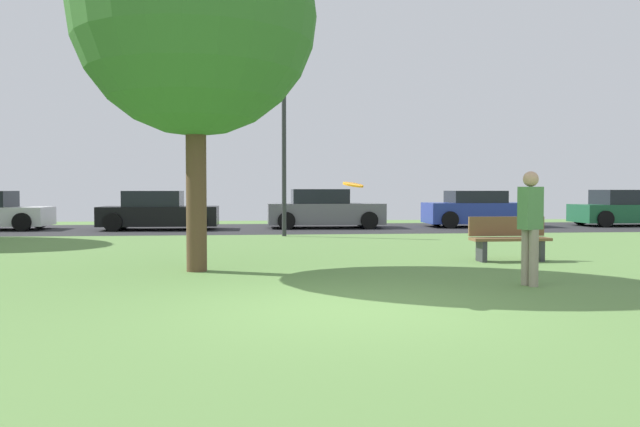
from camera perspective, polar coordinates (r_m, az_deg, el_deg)
The scene contains 11 objects.
ground_plane at distance 8.02m, azimuth 2.37°, elevation -8.36°, with size 44.00×44.00×0.00m, color #5B8442.
road_strip at distance 23.88m, azimuth -3.15°, elevation -1.33°, with size 44.00×6.40×0.01m, color #28282B.
oak_tree_left at distance 12.05m, azimuth -11.02°, elevation 16.94°, with size 4.31×4.31×6.71m.
person_thrower at distance 10.21m, azimuth 18.14°, elevation -0.75°, with size 0.38×0.32×1.73m.
frisbee_disc at distance 8.35m, azimuth 2.96°, elevation 2.57°, with size 0.38×0.38×0.08m.
parked_car_black at distance 23.86m, azimuth -14.15°, elevation 0.13°, with size 4.15×2.00×1.40m.
parked_car_grey at distance 24.26m, azimuth 0.36°, elevation 0.31°, with size 4.33×2.11×1.46m.
parked_car_blue at distance 25.67m, azimuth 13.96°, elevation 0.30°, with size 4.28×2.00×1.40m.
parked_car_green at distance 28.35m, azimuth 25.52°, elevation 0.33°, with size 4.19×2.07×1.43m.
park_bench at distance 13.67m, azimuth 16.40°, elevation -2.12°, with size 1.60×0.45×0.90m.
street_lamp_post at distance 20.04m, azimuth -3.21°, elevation 4.42°, with size 0.14×0.14×4.50m, color #2D2D33.
Camera 1 is at (-1.13, -7.81, 1.47)m, focal length 36.10 mm.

